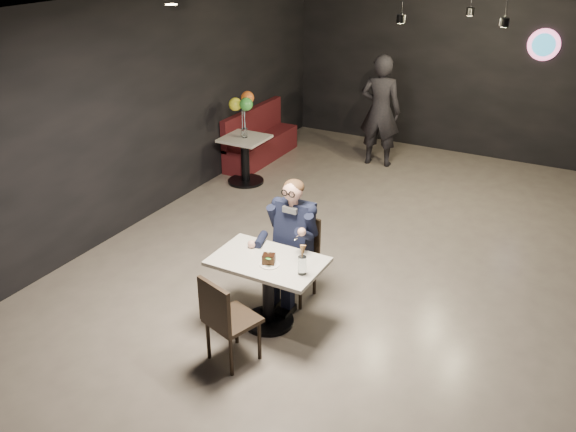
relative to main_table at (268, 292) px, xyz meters
The scene contains 16 objects.
floor 1.84m from the main_table, 66.41° to the left, with size 9.00×9.00×0.00m, color gray.
wall_sign 6.52m from the main_table, 76.04° to the left, with size 0.50×0.06×0.50m, color pink, non-canonical shape.
main_table is the anchor object (origin of this frame).
chair_far 0.56m from the main_table, 90.00° to the left, with size 0.42×0.46×0.92m, color black.
chair_near 0.65m from the main_table, 90.00° to the right, with size 0.42×0.46×0.92m, color black.
seated_man 0.65m from the main_table, 90.00° to the left, with size 0.60×0.80×1.44m, color black.
dessert_plate 0.39m from the main_table, 49.97° to the right, with size 0.20×0.20×0.01m, color white.
cake_slice 0.44m from the main_table, 52.61° to the right, with size 0.12×0.10×0.08m, color black.
mint_leaf 0.49m from the main_table, 57.31° to the right, with size 0.06×0.04×0.01m, color green.
sundae_glass 0.63m from the main_table, ahead, with size 0.08×0.08×0.18m, color silver.
wafer_cone 0.75m from the main_table, 10.23° to the right, with size 0.06×0.06×0.12m, color tan.
booth_bench 4.83m from the main_table, 121.58° to the left, with size 0.45×1.80×0.90m, color #400D19.
side_table 3.83m from the main_table, 125.60° to the left, with size 0.66×0.66×0.82m, color beige.
balloon_vase 3.85m from the main_table, 125.60° to the left, with size 0.10×0.10×0.14m, color silver.
balloon_bunch 3.91m from the main_table, 125.60° to the left, with size 0.37×0.37×0.60m, color #FDFF35.
passerby 4.97m from the main_table, 98.00° to the left, with size 0.68×0.45×1.86m, color black.
Camera 1 is at (1.94, -6.14, 3.74)m, focal length 38.00 mm.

